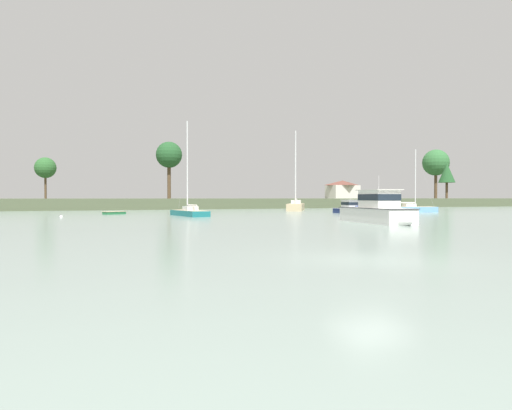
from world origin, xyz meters
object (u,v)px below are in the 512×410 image
(sailboat_teal, at_px, (189,214))
(cruiser_navy, at_px, (352,210))
(dinghy_green, at_px, (114,213))
(cruiser_white, at_px, (381,215))
(cruiser_cream, at_px, (377,206))
(sailboat_sand, at_px, (296,209))
(sailboat_skyblue, at_px, (411,211))
(mooring_buoy_white, at_px, (61,217))

(sailboat_teal, height_order, cruiser_navy, sailboat_teal)
(dinghy_green, bearing_deg, cruiser_white, -57.30)
(dinghy_green, relative_size, cruiser_cream, 0.33)
(dinghy_green, bearing_deg, sailboat_sand, 12.79)
(cruiser_cream, relative_size, cruiser_white, 0.96)
(dinghy_green, bearing_deg, cruiser_cream, 10.89)
(sailboat_skyblue, bearing_deg, mooring_buoy_white, 179.42)
(sailboat_teal, xyz_separation_m, mooring_buoy_white, (-13.51, 1.39, -0.17))
(sailboat_skyblue, distance_m, cruiser_white, 30.14)
(cruiser_cream, xyz_separation_m, mooring_buoy_white, (-52.81, -16.42, -0.52))
(cruiser_white, distance_m, cruiser_navy, 22.67)
(cruiser_cream, xyz_separation_m, sailboat_teal, (-39.29, -17.81, -0.35))
(sailboat_skyblue, height_order, sailboat_teal, sailboat_teal)
(dinghy_green, distance_m, cruiser_white, 34.57)
(dinghy_green, xyz_separation_m, sailboat_skyblue, (40.09, -7.88, 0.08))
(dinghy_green, height_order, cruiser_white, cruiser_white)
(mooring_buoy_white, bearing_deg, cruiser_white, -41.31)
(sailboat_sand, xyz_separation_m, mooring_buoy_white, (-34.95, -13.99, -0.24))
(dinghy_green, xyz_separation_m, cruiser_cream, (46.82, 9.01, 0.45))
(cruiser_cream, relative_size, sailboat_sand, 0.69)
(sailboat_skyblue, bearing_deg, cruiser_navy, -173.64)
(cruiser_cream, xyz_separation_m, cruiser_white, (-28.14, -38.10, 0.07))
(mooring_buoy_white, bearing_deg, dinghy_green, 51.06)
(cruiser_navy, bearing_deg, cruiser_cream, 45.98)
(sailboat_skyblue, xyz_separation_m, mooring_buoy_white, (-46.08, 0.47, -0.15))
(sailboat_skyblue, bearing_deg, sailboat_sand, 127.61)
(cruiser_cream, relative_size, mooring_buoy_white, 23.17)
(cruiser_navy, xyz_separation_m, mooring_buoy_white, (-35.33, 1.66, -0.35))
(cruiser_white, bearing_deg, mooring_buoy_white, 138.69)
(sailboat_skyblue, distance_m, mooring_buoy_white, 46.08)
(dinghy_green, relative_size, sailboat_skyblue, 0.32)
(cruiser_cream, distance_m, cruiser_navy, 25.15)
(dinghy_green, height_order, mooring_buoy_white, dinghy_green)
(dinghy_green, xyz_separation_m, sailboat_teal, (7.52, -8.80, 0.10))
(sailboat_sand, bearing_deg, cruiser_navy, -88.62)
(cruiser_white, relative_size, cruiser_navy, 1.50)
(cruiser_white, bearing_deg, cruiser_navy, 61.96)
(cruiser_cream, bearing_deg, cruiser_white, -126.45)
(sailboat_sand, bearing_deg, cruiser_cream, 7.77)
(cruiser_white, distance_m, mooring_buoy_white, 32.84)
(sailboat_skyblue, bearing_deg, sailboat_teal, -178.38)
(dinghy_green, bearing_deg, mooring_buoy_white, -128.94)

